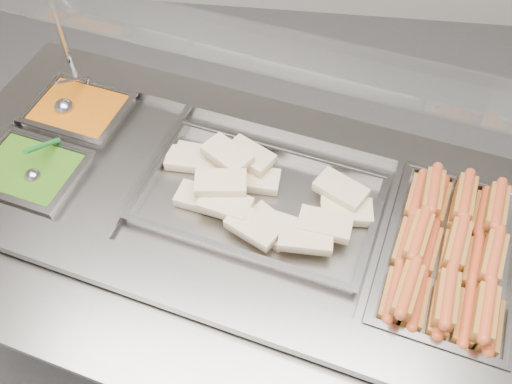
# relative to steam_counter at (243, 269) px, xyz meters

# --- Properties ---
(steam_counter) EXTENTS (1.95, 1.20, 0.87)m
(steam_counter) POSITION_rel_steam_counter_xyz_m (0.00, 0.00, 0.00)
(steam_counter) COLOR slate
(steam_counter) RESTS_ON ground
(tray_rail) EXTENTS (1.74, 0.74, 0.05)m
(tray_rail) POSITION_rel_steam_counter_xyz_m (-0.12, -0.48, 0.39)
(tray_rail) COLOR gray
(tray_rail) RESTS_ON steam_counter
(sneeze_guard) EXTENTS (1.61, 0.65, 0.42)m
(sneeze_guard) POSITION_rel_steam_counter_xyz_m (0.05, 0.20, 0.79)
(sneeze_guard) COLOR silver
(sneeze_guard) RESTS_ON steam_counter
(pan_hotdogs) EXTENTS (0.44, 0.59, 0.10)m
(pan_hotdogs) POSITION_rel_steam_counter_xyz_m (0.59, -0.14, 0.39)
(pan_hotdogs) COLOR gray
(pan_hotdogs) RESTS_ON steam_counter
(pan_wraps) EXTENTS (0.73, 0.53, 0.07)m
(pan_wraps) POSITION_rel_steam_counter_xyz_m (0.06, -0.01, 0.41)
(pan_wraps) COLOR gray
(pan_wraps) RESTS_ON steam_counter
(pan_beans) EXTENTS (0.34, 0.29, 0.10)m
(pan_beans) POSITION_rel_steam_counter_xyz_m (-0.57, 0.28, 0.40)
(pan_beans) COLOR gray
(pan_beans) RESTS_ON steam_counter
(pan_peas) EXTENTS (0.34, 0.29, 0.10)m
(pan_peas) POSITION_rel_steam_counter_xyz_m (-0.64, 0.01, 0.40)
(pan_peas) COLOR gray
(pan_peas) RESTS_ON steam_counter
(hotdogs_in_buns) EXTENTS (0.37, 0.55, 0.11)m
(hotdogs_in_buns) POSITION_rel_steam_counter_xyz_m (0.57, -0.15, 0.44)
(hotdogs_in_buns) COLOR #AE6124
(hotdogs_in_buns) RESTS_ON pan_hotdogs
(tortilla_wraps) EXTENTS (0.62, 0.39, 0.09)m
(tortilla_wraps) POSITION_rel_steam_counter_xyz_m (0.04, -0.01, 0.45)
(tortilla_wraps) COLOR beige
(tortilla_wraps) RESTS_ON pan_wraps
(ladle) EXTENTS (0.08, 0.18, 0.14)m
(ladle) POSITION_rel_steam_counter_xyz_m (-0.61, 0.28, 0.44)
(ladle) COLOR #AEAEB3
(ladle) RESTS_ON pan_beans
(serving_spoon) EXTENTS (0.07, 0.17, 0.13)m
(serving_spoon) POSITION_rel_steam_counter_xyz_m (-0.61, -0.00, 0.44)
(serving_spoon) COLOR #AEAEB3
(serving_spoon) RESTS_ON pan_peas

